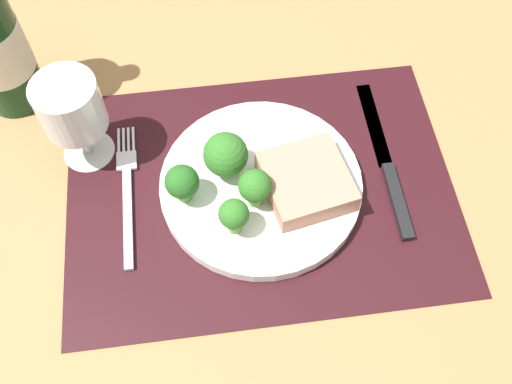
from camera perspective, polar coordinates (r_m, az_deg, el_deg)
The scene contains 11 objects.
ground_plane at distance 70.47cm, azimuth 0.46°, elevation -0.39°, with size 140.00×110.00×3.00cm, color #996D42.
placemat at distance 69.04cm, azimuth 0.47°, elevation 0.28°, with size 45.55×33.26×0.30cm, color black.
plate at distance 68.23cm, azimuth 0.48°, elevation 0.69°, with size 23.60×23.60×1.60cm, color white.
steak at distance 66.15cm, azimuth 4.93°, elevation 1.07°, with size 9.13×9.46×2.84cm, color tan.
broccoli_center at distance 61.86cm, azimuth -2.17°, elevation -2.28°, with size 3.35×3.35×5.08cm.
broccoli_back_left at distance 64.36cm, azimuth -7.23°, elevation 0.91°, with size 3.86×3.86×5.21cm.
broccoli_near_steak at distance 63.56cm, azimuth -0.09°, elevation 0.50°, with size 3.77×3.77×5.23cm.
broccoli_near_fork at distance 65.57cm, azimuth -2.99°, elevation 3.65°, with size 5.13×5.13×5.99cm.
fork at distance 70.04cm, azimuth -12.47°, elevation 0.02°, with size 2.40×19.20×0.50cm.
knife at distance 71.75cm, azimuth 12.80°, elevation 2.20°, with size 1.80×23.00×0.80cm.
wine_glass at distance 68.55cm, azimuth -17.59°, elevation 7.63°, with size 7.30×7.30×12.19cm.
Camera 1 is at (-5.06, -34.57, 59.70)cm, focal length 40.90 mm.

